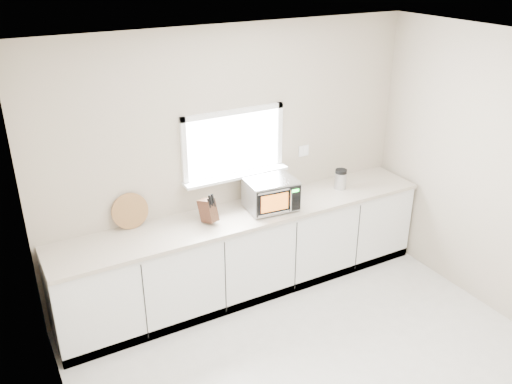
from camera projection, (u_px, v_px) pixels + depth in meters
back_wall at (233, 161)px, 5.44m from camera, size 4.00×0.17×2.70m
cabinets at (247, 253)px, 5.59m from camera, size 3.92×0.60×0.88m
countertop at (248, 214)px, 5.39m from camera, size 3.92×0.64×0.04m
microwave at (271, 194)px, 5.38m from camera, size 0.52×0.44×0.32m
knife_block at (208, 210)px, 5.13m from camera, size 0.16×0.23×0.30m
cutting_board at (130, 211)px, 5.02m from camera, size 0.34×0.08×0.34m
coffee_grinder at (341, 179)px, 5.86m from camera, size 0.16×0.16×0.23m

